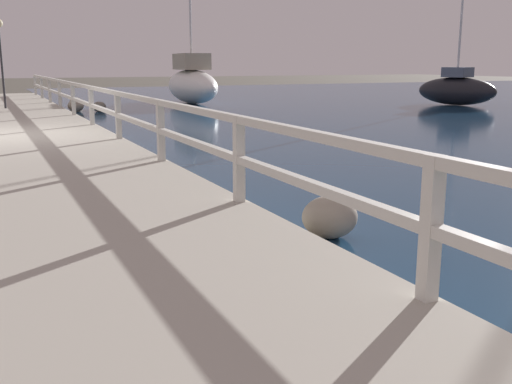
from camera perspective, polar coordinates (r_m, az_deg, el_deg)
railing at (r=13.27m, az=-14.36°, el=8.33°), size 0.10×32.50×0.91m
boulder_far_strip at (r=22.30m, az=-16.80°, el=7.85°), size 0.56×0.50×0.42m
boulder_mid_strip at (r=25.20m, az=-16.80°, el=8.23°), size 0.47×0.42×0.35m
boulder_water_edge at (r=5.97m, az=7.04°, el=-2.39°), size 0.56×0.51×0.42m
boulder_upstream at (r=22.10m, az=-14.71°, el=7.86°), size 0.48×0.43×0.36m
dock_lamp at (r=20.94m, az=-23.22°, el=13.13°), size 0.27×0.27×2.77m
sailboat_black at (r=26.04m, az=18.55°, el=9.29°), size 2.26×3.61×7.71m
sailboat_white at (r=26.04m, az=-6.14°, el=10.27°), size 2.04×5.88×8.21m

